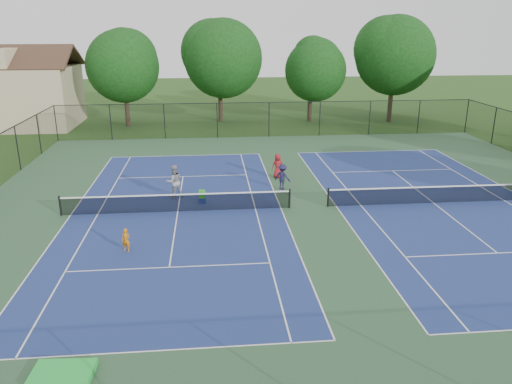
{
  "coord_description": "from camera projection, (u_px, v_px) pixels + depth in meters",
  "views": [
    {
      "loc": [
        -5.22,
        -24.83,
        9.35
      ],
      "look_at": [
        -2.95,
        -1.0,
        1.3
      ],
      "focal_mm": 35.0,
      "sensor_mm": 36.0,
      "label": 1
    }
  ],
  "objects": [
    {
      "name": "tree_back_d",
      "position": [
        395.0,
        52.0,
        48.52
      ],
      "size": [
        7.8,
        7.8,
        10.37
      ],
      "color": "#2D2116",
      "rests_on": "ground"
    },
    {
      "name": "tree_back_c",
      "position": [
        311.0,
        66.0,
        49.18
      ],
      "size": [
        6.0,
        6.0,
        8.4
      ],
      "color": "#2D2116",
      "rests_on": "ground"
    },
    {
      "name": "green_tarp",
      "position": [
        62.0,
        374.0,
        13.91
      ],
      "size": [
        1.75,
        1.2,
        0.19
      ],
      "primitive_type": "cube",
      "rotation": [
        0.0,
        0.0,
        -0.06
      ],
      "color": "green",
      "rests_on": "ground"
    },
    {
      "name": "clapboard_house",
      "position": [
        21.0,
        94.0,
        47.42
      ],
      "size": [
        10.8,
        8.1,
        7.65
      ],
      "color": "tan",
      "rests_on": "ground"
    },
    {
      "name": "ground",
      "position": [
        309.0,
        207.0,
        26.88
      ],
      "size": [
        140.0,
        140.0,
        0.0
      ],
      "primitive_type": "plane",
      "color": "#234716",
      "rests_on": "ground"
    },
    {
      "name": "tree_back_b",
      "position": [
        219.0,
        54.0,
        48.95
      ],
      "size": [
        7.6,
        7.6,
        10.03
      ],
      "color": "#2D2116",
      "rests_on": "ground"
    },
    {
      "name": "tennis_court_right",
      "position": [
        434.0,
        201.0,
        27.48
      ],
      "size": [
        12.0,
        23.83,
        1.07
      ],
      "color": "navy",
      "rests_on": "ground"
    },
    {
      "name": "perimeter_fence",
      "position": [
        310.0,
        179.0,
        26.37
      ],
      "size": [
        36.08,
        36.08,
        3.02
      ],
      "color": "black",
      "rests_on": "ground"
    },
    {
      "name": "tennis_court_left",
      "position": [
        178.0,
        210.0,
        26.22
      ],
      "size": [
        12.0,
        23.83,
        1.07
      ],
      "color": "navy",
      "rests_on": "ground"
    },
    {
      "name": "bystander_b",
      "position": [
        282.0,
        177.0,
        29.58
      ],
      "size": [
        1.16,
        1.04,
        1.55
      ],
      "primitive_type": "imported",
      "rotation": [
        0.0,
        0.0,
        2.55
      ],
      "color": "#1E1C3E",
      "rests_on": "ground"
    },
    {
      "name": "ball_crate",
      "position": [
        202.0,
        200.0,
        27.46
      ],
      "size": [
        0.38,
        0.33,
        0.31
      ],
      "primitive_type": "cube",
      "rotation": [
        0.0,
        0.0,
        -0.09
      ],
      "color": "navy",
      "rests_on": "ground"
    },
    {
      "name": "ball_hopper",
      "position": [
        202.0,
        194.0,
        27.34
      ],
      "size": [
        0.36,
        0.31,
        0.43
      ],
      "primitive_type": "cube",
      "rotation": [
        0.0,
        0.0,
        -0.09
      ],
      "color": "green",
      "rests_on": "ball_crate"
    },
    {
      "name": "tree_back_a",
      "position": [
        123.0,
        62.0,
        46.43
      ],
      "size": [
        6.8,
        6.8,
        9.15
      ],
      "color": "#2D2116",
      "rests_on": "ground"
    },
    {
      "name": "child_player",
      "position": [
        126.0,
        240.0,
        21.53
      ],
      "size": [
        0.44,
        0.35,
        1.04
      ],
      "primitive_type": "imported",
      "rotation": [
        0.0,
        0.0,
        -0.31
      ],
      "color": "orange",
      "rests_on": "ground"
    },
    {
      "name": "court_pad",
      "position": [
        309.0,
        207.0,
        26.88
      ],
      "size": [
        36.0,
        36.0,
        0.01
      ],
      "primitive_type": "cube",
      "color": "#2D512F",
      "rests_on": "ground"
    },
    {
      "name": "instructor",
      "position": [
        174.0,
        181.0,
        28.12
      ],
      "size": [
        1.13,
        1.02,
        1.91
      ],
      "primitive_type": "imported",
      "rotation": [
        0.0,
        0.0,
        3.54
      ],
      "color": "#98999B",
      "rests_on": "ground"
    },
    {
      "name": "bystander_c",
      "position": [
        278.0,
        166.0,
        31.85
      ],
      "size": [
        0.85,
        0.64,
        1.56
      ],
      "primitive_type": "imported",
      "rotation": [
        0.0,
        0.0,
        3.34
      ],
      "color": "maroon",
      "rests_on": "ground"
    }
  ]
}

